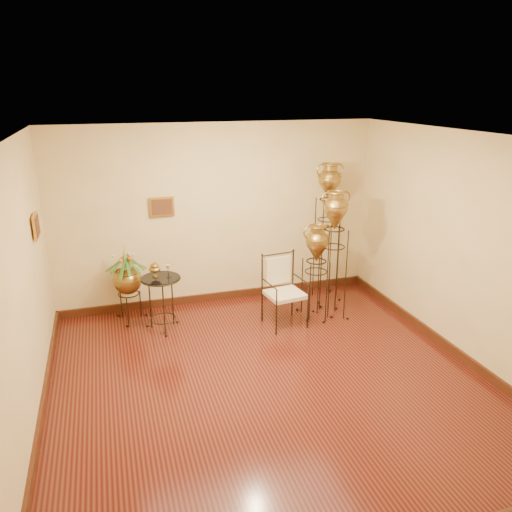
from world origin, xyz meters
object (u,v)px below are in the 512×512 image
object	(u,v)px
planter_urn	(127,277)
armchair	(285,291)
amphora_tall	(327,231)
amphora_mid	(333,255)
side_table	(162,302)

from	to	relation	value
planter_urn	armchair	size ratio (longest dim) A/B	1.16
amphora_tall	amphora_mid	bearing A→B (deg)	-106.94
armchair	side_table	size ratio (longest dim) A/B	1.04
planter_urn	armchair	bearing A→B (deg)	-21.24
amphora_tall	amphora_mid	world-z (taller)	amphora_tall
amphora_mid	side_table	xyz separation A→B (m)	(-2.46, 0.31, -0.57)
amphora_mid	armchair	world-z (taller)	amphora_mid
planter_urn	amphora_tall	bearing A→B (deg)	-1.77
amphora_tall	amphora_mid	distance (m)	0.71
amphora_mid	planter_urn	bearing A→B (deg)	165.26
amphora_tall	amphora_mid	xyz separation A→B (m)	(-0.20, -0.66, -0.16)
planter_urn	amphora_mid	bearing A→B (deg)	-14.74
armchair	planter_urn	bearing A→B (deg)	151.17
amphora_tall	side_table	xyz separation A→B (m)	(-2.66, -0.35, -0.72)
amphora_mid	planter_urn	xyz separation A→B (m)	(-2.89, 0.76, -0.31)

